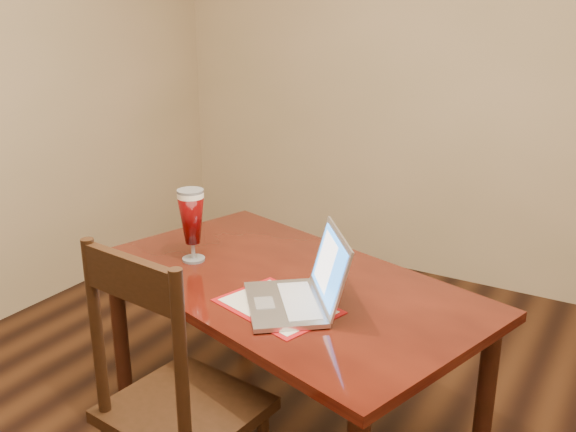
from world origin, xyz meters
The scene contains 2 objects.
dining_table centered at (-0.36, 0.58, 0.64)m, with size 1.69×1.24×1.01m.
dining_chair centered at (-0.39, -0.02, 0.50)m, with size 0.49×0.47×1.06m.
Camera 1 is at (0.80, -1.32, 1.72)m, focal length 40.00 mm.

